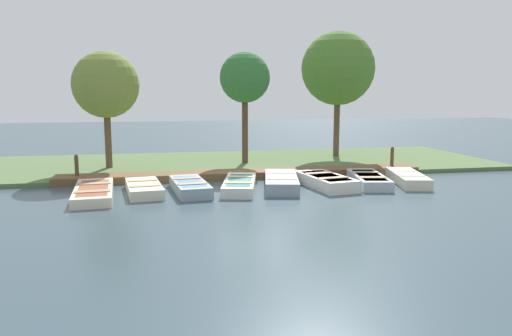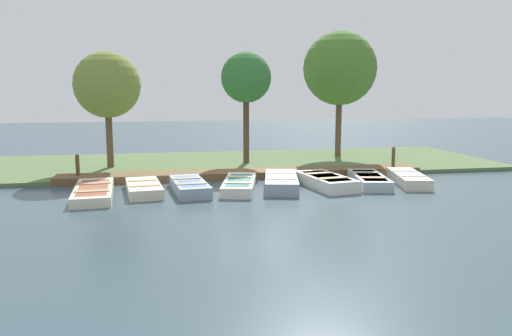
{
  "view_description": "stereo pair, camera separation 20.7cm",
  "coord_description": "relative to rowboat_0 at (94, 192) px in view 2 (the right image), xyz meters",
  "views": [
    {
      "loc": [
        17.61,
        -3.53,
        3.38
      ],
      "look_at": [
        0.28,
        0.07,
        0.65
      ],
      "focal_mm": 35.0,
      "sensor_mm": 36.0,
      "label": 1
    },
    {
      "loc": [
        17.65,
        -3.33,
        3.38
      ],
      "look_at": [
        0.28,
        0.07,
        0.65
      ],
      "focal_mm": 35.0,
      "sensor_mm": 36.0,
      "label": 2
    }
  ],
  "objects": [
    {
      "name": "mooring_post_far",
      "position": [
        -2.68,
        11.77,
        0.38
      ],
      "size": [
        0.14,
        0.14,
        1.07
      ],
      "color": "brown",
      "rests_on": "ground_plane"
    },
    {
      "name": "rowboat_5",
      "position": [
        -0.07,
        7.91,
        0.06
      ],
      "size": [
        2.98,
        1.61,
        0.44
      ],
      "rotation": [
        0.0,
        0.0,
        0.15
      ],
      "color": "silver",
      "rests_on": "ground_plane"
    },
    {
      "name": "mooring_post_near",
      "position": [
        -2.68,
        -0.87,
        0.38
      ],
      "size": [
        0.14,
        0.14,
        1.07
      ],
      "color": "brown",
      "rests_on": "ground_plane"
    },
    {
      "name": "rowboat_3",
      "position": [
        -0.19,
        4.82,
        0.02
      ],
      "size": [
        3.29,
        1.72,
        0.38
      ],
      "rotation": [
        0.0,
        0.0,
        -0.23
      ],
      "color": "silver",
      "rests_on": "ground_plane"
    },
    {
      "name": "shore_bank",
      "position": [
        -6.09,
        5.46,
        -0.08
      ],
      "size": [
        8.0,
        24.0,
        0.16
      ],
      "color": "#567042",
      "rests_on": "ground_plane"
    },
    {
      "name": "park_tree_left",
      "position": [
        -5.59,
        6.01,
        3.77
      ],
      "size": [
        2.25,
        2.25,
        5.11
      ],
      "color": "#4C3828",
      "rests_on": "ground_plane"
    },
    {
      "name": "park_tree_far_left",
      "position": [
        -5.35,
        0.07,
        3.46
      ],
      "size": [
        2.77,
        2.77,
        5.03
      ],
      "color": "brown",
      "rests_on": "ground_plane"
    },
    {
      "name": "dock_walkway",
      "position": [
        -2.61,
        5.46,
        -0.02
      ],
      "size": [
        1.19,
        14.35,
        0.28
      ],
      "color": "brown",
      "rests_on": "ground_plane"
    },
    {
      "name": "park_tree_center",
      "position": [
        -7.09,
        10.95,
        4.3
      ],
      "size": [
        3.6,
        3.6,
        6.28
      ],
      "color": "brown",
      "rests_on": "ground_plane"
    },
    {
      "name": "rowboat_4",
      "position": [
        -0.28,
        6.33,
        0.06
      ],
      "size": [
        3.4,
        1.81,
        0.44
      ],
      "rotation": [
        0.0,
        0.0,
        -0.22
      ],
      "color": "#8C9EA8",
      "rests_on": "ground_plane"
    },
    {
      "name": "rowboat_6",
      "position": [
        -0.22,
        9.62,
        0.03
      ],
      "size": [
        3.19,
        1.62,
        0.38
      ],
      "rotation": [
        0.0,
        0.0,
        -0.2
      ],
      "color": "#B2BCC1",
      "rests_on": "ground_plane"
    },
    {
      "name": "rowboat_7",
      "position": [
        -0.14,
        11.13,
        0.04
      ],
      "size": [
        3.13,
        1.66,
        0.41
      ],
      "rotation": [
        0.0,
        0.0,
        -0.24
      ],
      "color": "beige",
      "rests_on": "ground_plane"
    },
    {
      "name": "rowboat_0",
      "position": [
        0.0,
        0.0,
        0.0
      ],
      "size": [
        3.66,
        1.4,
        0.33
      ],
      "rotation": [
        0.0,
        0.0,
        0.06
      ],
      "color": "beige",
      "rests_on": "ground_plane"
    },
    {
      "name": "rowboat_1",
      "position": [
        -0.26,
        1.58,
        0.01
      ],
      "size": [
        2.8,
        1.34,
        0.36
      ],
      "rotation": [
        0.0,
        0.0,
        0.1
      ],
      "color": "beige",
      "rests_on": "ground_plane"
    },
    {
      "name": "ground_plane",
      "position": [
        -1.09,
        5.46,
        -0.16
      ],
      "size": [
        80.0,
        80.0,
        0.0
      ],
      "primitive_type": "plane",
      "color": "#384C56"
    },
    {
      "name": "rowboat_2",
      "position": [
        -0.11,
        3.1,
        0.04
      ],
      "size": [
        2.93,
        1.3,
        0.41
      ],
      "rotation": [
        0.0,
        0.0,
        0.09
      ],
      "color": "#8C9EA8",
      "rests_on": "ground_plane"
    }
  ]
}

